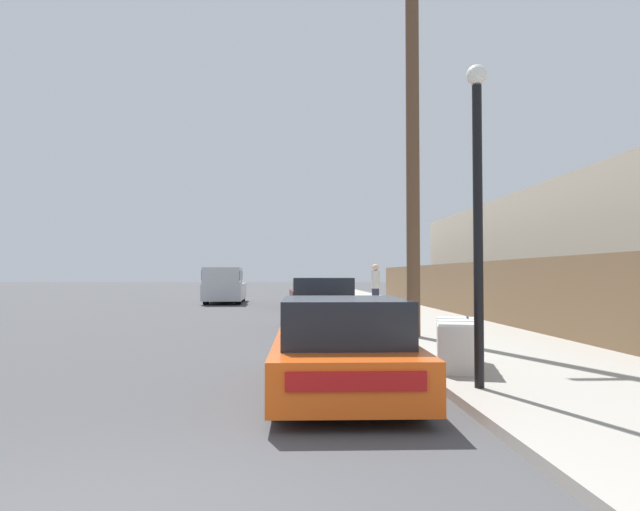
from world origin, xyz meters
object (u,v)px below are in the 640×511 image
parked_sports_car_red (342,350)px  pedestrian (375,287)px  utility_pole (413,126)px  discarded_fridge (458,344)px  car_parked_mid (323,306)px  pickup_truck (224,286)px  car_parked_far (310,294)px  street_lamp (478,196)px

parked_sports_car_red → pedestrian: size_ratio=2.27×
utility_pole → pedestrian: (0.49, 9.03, -3.89)m
discarded_fridge → car_parked_mid: bearing=117.2°
pedestrian → pickup_truck: bearing=129.2°
car_parked_mid → utility_pole: size_ratio=0.44×
utility_pole → pedestrian: size_ratio=5.23×
utility_pole → pickup_truck: bearing=109.9°
parked_sports_car_red → car_parked_far: car_parked_far is taller
car_parked_far → utility_pole: utility_pole is taller
pickup_truck → street_lamp: bearing=102.7°
pickup_truck → pedestrian: pedestrian is taller
street_lamp → discarded_fridge: bearing=82.7°
utility_pole → street_lamp: size_ratio=2.32×
parked_sports_car_red → pedestrian: bearing=81.0°
parked_sports_car_red → utility_pole: size_ratio=0.43×
discarded_fridge → street_lamp: (-0.20, -1.57, 2.04)m
discarded_fridge → parked_sports_car_red: 2.27m
car_parked_mid → pickup_truck: 15.19m
car_parked_mid → street_lamp: (1.45, -8.63, 1.84)m
pickup_truck → street_lamp: 23.96m
car_parked_far → pedestrian: bearing=-63.4°
discarded_fridge → car_parked_far: 17.77m
car_parked_far → pedestrian: size_ratio=2.29×
car_parked_mid → pickup_truck: size_ratio=0.77×
car_parked_mid → utility_pole: utility_pole is taller
parked_sports_car_red → car_parked_mid: bearing=89.6°
car_parked_far → car_parked_mid: bearing=-92.2°
pickup_truck → pedestrian: size_ratio=3.00×
car_parked_mid → pedestrian: pedestrian is taller
street_lamp → pedestrian: size_ratio=2.25×
discarded_fridge → car_parked_far: (-1.64, 17.69, 0.14)m
pickup_truck → street_lamp: street_lamp is taller
car_parked_far → street_lamp: size_ratio=1.02×
car_parked_mid → street_lamp: size_ratio=1.02×
utility_pole → street_lamp: utility_pole is taller
car_parked_mid → pedestrian: bearing=70.7°
car_parked_mid → pickup_truck: pickup_truck is taller
pickup_truck → utility_pole: utility_pole is taller
discarded_fridge → pickup_truck: size_ratio=0.31×
discarded_fridge → pickup_truck: (-6.00, 21.62, 0.45)m
pedestrian → street_lamp: bearing=-93.6°
car_parked_mid → car_parked_far: 10.63m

